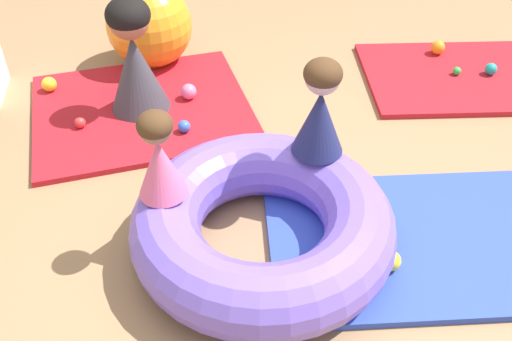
{
  "coord_description": "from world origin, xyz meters",
  "views": [
    {
      "loc": [
        -0.41,
        -2.09,
        2.18
      ],
      "look_at": [
        -0.04,
        0.1,
        0.36
      ],
      "focal_mm": 40.11,
      "sensor_mm": 36.0,
      "label": 1
    }
  ],
  "objects_px": {
    "child_in_navy": "(320,108)",
    "play_ball_teal": "(491,69)",
    "adult_seated": "(134,57)",
    "exercise_ball_large": "(149,25)",
    "play_ball_yellow": "(49,84)",
    "play_ball_orange": "(438,47)",
    "inflatable_cushion": "(263,225)",
    "play_ball_blue": "(184,126)",
    "play_ball_green": "(457,71)",
    "play_ball_pink": "(189,92)",
    "play_ball_red": "(80,123)",
    "play_ball_yellow_second": "(391,261)",
    "child_in_pink": "(159,156)"
  },
  "relations": [
    {
      "from": "exercise_ball_large",
      "to": "adult_seated",
      "type": "bearing_deg",
      "value": -98.52
    },
    {
      "from": "adult_seated",
      "to": "play_ball_orange",
      "type": "relative_size",
      "value": 7.17
    },
    {
      "from": "play_ball_yellow",
      "to": "play_ball_yellow_second",
      "type": "height_order",
      "value": "play_ball_yellow"
    },
    {
      "from": "play_ball_teal",
      "to": "play_ball_orange",
      "type": "height_order",
      "value": "play_ball_orange"
    },
    {
      "from": "play_ball_green",
      "to": "play_ball_red",
      "type": "relative_size",
      "value": 0.83
    },
    {
      "from": "inflatable_cushion",
      "to": "play_ball_pink",
      "type": "xyz_separation_m",
      "value": [
        -0.26,
        1.45,
        -0.08
      ]
    },
    {
      "from": "play_ball_green",
      "to": "exercise_ball_large",
      "type": "relative_size",
      "value": 0.09
    },
    {
      "from": "play_ball_yellow",
      "to": "play_ball_orange",
      "type": "height_order",
      "value": "play_ball_orange"
    },
    {
      "from": "adult_seated",
      "to": "child_in_pink",
      "type": "bearing_deg",
      "value": -161.25
    },
    {
      "from": "play_ball_yellow_second",
      "to": "adult_seated",
      "type": "bearing_deg",
      "value": 125.36
    },
    {
      "from": "play_ball_red",
      "to": "exercise_ball_large",
      "type": "relative_size",
      "value": 0.11
    },
    {
      "from": "play_ball_yellow",
      "to": "inflatable_cushion",
      "type": "bearing_deg",
      "value": -54.33
    },
    {
      "from": "inflatable_cushion",
      "to": "play_ball_yellow",
      "type": "relative_size",
      "value": 12.71
    },
    {
      "from": "play_ball_green",
      "to": "play_ball_blue",
      "type": "relative_size",
      "value": 0.75
    },
    {
      "from": "inflatable_cushion",
      "to": "play_ball_yellow",
      "type": "xyz_separation_m",
      "value": [
        -1.23,
        1.71,
        -0.08
      ]
    },
    {
      "from": "child_in_pink",
      "to": "play_ball_orange",
      "type": "relative_size",
      "value": 4.25
    },
    {
      "from": "adult_seated",
      "to": "play_ball_pink",
      "type": "bearing_deg",
      "value": -68.41
    },
    {
      "from": "play_ball_pink",
      "to": "play_ball_red",
      "type": "relative_size",
      "value": 1.51
    },
    {
      "from": "play_ball_pink",
      "to": "play_ball_orange",
      "type": "height_order",
      "value": "play_ball_pink"
    },
    {
      "from": "play_ball_blue",
      "to": "play_ball_yellow_second",
      "type": "relative_size",
      "value": 0.79
    },
    {
      "from": "inflatable_cushion",
      "to": "play_ball_green",
      "type": "height_order",
      "value": "inflatable_cushion"
    },
    {
      "from": "play_ball_blue",
      "to": "play_ball_yellow_second",
      "type": "bearing_deg",
      "value": -55.37
    },
    {
      "from": "play_ball_blue",
      "to": "play_ball_red",
      "type": "distance_m",
      "value": 0.68
    },
    {
      "from": "play_ball_pink",
      "to": "play_ball_yellow_second",
      "type": "bearing_deg",
      "value": -63.63
    },
    {
      "from": "child_in_navy",
      "to": "play_ball_blue",
      "type": "xyz_separation_m",
      "value": [
        -0.67,
        0.72,
        -0.53
      ]
    },
    {
      "from": "child_in_navy",
      "to": "play_ball_teal",
      "type": "xyz_separation_m",
      "value": [
        1.62,
        1.08,
        -0.52
      ]
    },
    {
      "from": "inflatable_cushion",
      "to": "play_ball_pink",
      "type": "bearing_deg",
      "value": 100.34
    },
    {
      "from": "child_in_pink",
      "to": "play_ball_orange",
      "type": "distance_m",
      "value": 2.77
    },
    {
      "from": "child_in_navy",
      "to": "play_ball_orange",
      "type": "xyz_separation_m",
      "value": [
        1.36,
        1.45,
        -0.51
      ]
    },
    {
      "from": "play_ball_teal",
      "to": "play_ball_pink",
      "type": "distance_m",
      "value": 2.23
    },
    {
      "from": "adult_seated",
      "to": "exercise_ball_large",
      "type": "relative_size",
      "value": 1.21
    },
    {
      "from": "play_ball_pink",
      "to": "play_ball_orange",
      "type": "relative_size",
      "value": 1.01
    },
    {
      "from": "play_ball_green",
      "to": "play_ball_pink",
      "type": "distance_m",
      "value": 1.98
    },
    {
      "from": "child_in_pink",
      "to": "adult_seated",
      "type": "height_order",
      "value": "adult_seated"
    },
    {
      "from": "play_ball_yellow_second",
      "to": "exercise_ball_large",
      "type": "distance_m",
      "value": 2.58
    },
    {
      "from": "inflatable_cushion",
      "to": "child_in_navy",
      "type": "height_order",
      "value": "child_in_navy"
    },
    {
      "from": "play_ball_orange",
      "to": "play_ball_blue",
      "type": "bearing_deg",
      "value": -160.26
    },
    {
      "from": "play_ball_blue",
      "to": "play_ball_red",
      "type": "relative_size",
      "value": 1.11
    },
    {
      "from": "inflatable_cushion",
      "to": "exercise_ball_large",
      "type": "bearing_deg",
      "value": 103.42
    },
    {
      "from": "play_ball_orange",
      "to": "play_ball_pink",
      "type": "bearing_deg",
      "value": -170.39
    },
    {
      "from": "play_ball_yellow",
      "to": "play_ball_green",
      "type": "height_order",
      "value": "play_ball_yellow"
    },
    {
      "from": "play_ball_blue",
      "to": "play_ball_orange",
      "type": "distance_m",
      "value": 2.16
    },
    {
      "from": "adult_seated",
      "to": "exercise_ball_large",
      "type": "height_order",
      "value": "adult_seated"
    },
    {
      "from": "inflatable_cushion",
      "to": "child_in_pink",
      "type": "xyz_separation_m",
      "value": [
        -0.46,
        0.12,
        0.4
      ]
    },
    {
      "from": "play_ball_teal",
      "to": "play_ball_pink",
      "type": "bearing_deg",
      "value": 179.09
    },
    {
      "from": "adult_seated",
      "to": "exercise_ball_large",
      "type": "bearing_deg",
      "value": 4.42
    },
    {
      "from": "play_ball_teal",
      "to": "play_ball_orange",
      "type": "xyz_separation_m",
      "value": [
        -0.26,
        0.37,
        0.01
      ]
    },
    {
      "from": "play_ball_teal",
      "to": "play_ball_green",
      "type": "bearing_deg",
      "value": 171.64
    },
    {
      "from": "child_in_navy",
      "to": "play_ball_red",
      "type": "xyz_separation_m",
      "value": [
        -1.33,
        0.88,
        -0.53
      ]
    },
    {
      "from": "inflatable_cushion",
      "to": "play_ball_pink",
      "type": "height_order",
      "value": "inflatable_cushion"
    }
  ]
}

